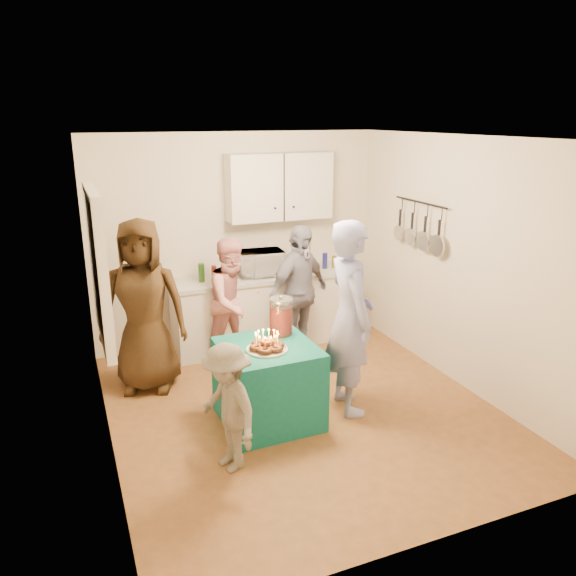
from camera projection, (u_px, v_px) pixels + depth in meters
name	position (u px, v px, depth m)	size (l,w,h in m)	color
floor	(301.00, 408.00, 5.56)	(4.00, 4.00, 0.00)	brown
ceiling	(303.00, 137.00, 4.79)	(4.00, 4.00, 0.00)	white
back_wall	(238.00, 240.00, 6.95)	(3.60, 3.60, 0.00)	silver
left_wall	(98.00, 307.00, 4.53)	(4.00, 4.00, 0.00)	silver
right_wall	(461.00, 264.00, 5.83)	(4.00, 4.00, 0.00)	silver
window_night	(96.00, 268.00, 4.73)	(0.04, 1.00, 1.20)	black
counter	(262.00, 312.00, 7.01)	(2.20, 0.58, 0.86)	white
countertop	(262.00, 277.00, 6.88)	(2.24, 0.62, 0.05)	beige
upper_cabinet	(279.00, 187.00, 6.80)	(1.30, 0.30, 0.80)	white
pot_rack	(417.00, 224.00, 6.33)	(0.12, 1.00, 0.60)	black
microwave	(261.00, 263.00, 6.82)	(0.54, 0.37, 0.30)	white
party_table	(268.00, 384.00, 5.24)	(0.85, 0.85, 0.76)	#0F645A
donut_cake	(267.00, 341.00, 5.02)	(0.38, 0.38, 0.18)	#381C0C
punch_jar	(281.00, 317.00, 5.37)	(0.22, 0.22, 0.34)	red
man_birthday	(350.00, 318.00, 5.32)	(0.69, 0.45, 1.88)	#A0A9E9
woman_back_left	(143.00, 306.00, 5.74)	(0.89, 0.58, 1.82)	brown
woman_back_center	(234.00, 301.00, 6.42)	(0.72, 0.56, 1.48)	pink
woman_back_right	(299.00, 293.00, 6.55)	(0.94, 0.39, 1.60)	#111038
child_near_left	(228.00, 408.00, 4.49)	(0.70, 0.40, 1.09)	#655D50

